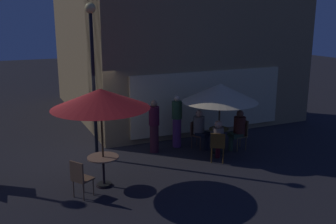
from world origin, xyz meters
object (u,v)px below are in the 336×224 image
Objects in this scene: cafe_table_0 at (103,164)px; cafe_chair_3 at (242,132)px; patron_seated_1 at (218,138)px; patio_umbrella_0 at (101,99)px; patio_umbrella_1 at (220,93)px; cafe_chair_0 at (80,176)px; patron_seated_2 at (238,127)px; cafe_chair_2 at (218,144)px; cafe_table_1 at (219,137)px; cafe_chair_1 at (196,132)px; patron_standing_4 at (154,126)px; street_lamp_near_corner at (93,59)px; patron_seated_0 at (200,127)px; patron_standing_3 at (177,121)px.

cafe_table_0 is 0.81× the size of cafe_chair_3.
patron_seated_1 reaches higher than cafe_table_0.
patron_seated_1 is (3.51, 0.33, -1.53)m from patio_umbrella_0.
patio_umbrella_1 is at bearing 0.00° from patron_seated_1.
cafe_chair_0 is at bearing -163.61° from patio_umbrella_1.
patio_umbrella_0 reaches higher than cafe_table_0.
cafe_chair_3 is 0.22m from patron_seated_2.
patio_umbrella_0 is at bearing 0.00° from cafe_chair_0.
cafe_chair_3 is at bearing -28.65° from cafe_chair_2.
cafe_table_1 is at bearing -0.00° from cafe_chair_2.
cafe_table_1 is (3.89, 0.91, -0.06)m from cafe_table_0.
cafe_chair_1 is at bearing 24.76° from cafe_table_0.
cafe_chair_1 is at bearing 95.30° from patron_standing_4.
patron_seated_2 is (4.60, 0.90, 0.15)m from cafe_table_0.
street_lamp_near_corner is at bearing 163.90° from cafe_table_1.
patron_seated_1 reaches higher than cafe_chair_1.
patron_seated_0 reaches higher than cafe_chair_0.
street_lamp_near_corner is 3.10m from cafe_table_0.
patron_seated_2 reaches higher than cafe_chair_1.
street_lamp_near_corner is 3.50× the size of patron_seated_2.
cafe_chair_2 is at bearing 52.58° from patron_standing_4.
street_lamp_near_corner is at bearing 34.68° from cafe_chair_0.
patron_seated_1 is 0.75× the size of patron_standing_4.
patron_standing_3 reaches higher than patron_standing_4.
patio_umbrella_1 is 1.59m from cafe_chair_3.
patio_umbrella_0 is 5.11m from cafe_chair_3.
cafe_chair_3 is 0.78× the size of patron_seated_1.
patio_umbrella_1 is 1.75m from patron_standing_3.
patron_standing_4 reaches higher than cafe_table_0.
patron_standing_3 is at bearing 51.58° from patron_seated_1.
street_lamp_near_corner is 1.96× the size of patio_umbrella_1.
cafe_chair_3 is (1.25, -0.71, 0.04)m from cafe_chair_1.
cafe_chair_3 is at bearing 83.97° from patron_standing_4.
cafe_table_0 is 0.99× the size of cafe_table_1.
cafe_chair_3 is 0.57× the size of patron_standing_3.
cafe_chair_3 reaches higher than cafe_chair_2.
street_lamp_near_corner is 2.10m from patio_umbrella_0.
patron_seated_1 is at bearing -123.43° from patio_umbrella_1.
cafe_chair_0 is 0.55× the size of patron_standing_4.
patron_seated_0 is 0.76× the size of patron_standing_4.
cafe_chair_0 reaches higher than cafe_chair_1.
cafe_chair_3 is at bearing -18.93° from cafe_chair_0.
cafe_chair_3 reaches higher than cafe_table_0.
cafe_chair_1 is (-0.40, 0.70, -1.38)m from patio_umbrella_1.
patio_umbrella_1 is 1.39× the size of patron_standing_4.
cafe_chair_0 is 0.73× the size of patron_seated_0.
patio_umbrella_0 is at bearing -97.10° from patron_seated_0.
cafe_table_0 is 0.62× the size of patron_seated_0.
patron_seated_0 is at bearing 91.09° from patron_standing_4.
patio_umbrella_1 is (3.89, 0.91, -0.33)m from patio_umbrella_0.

